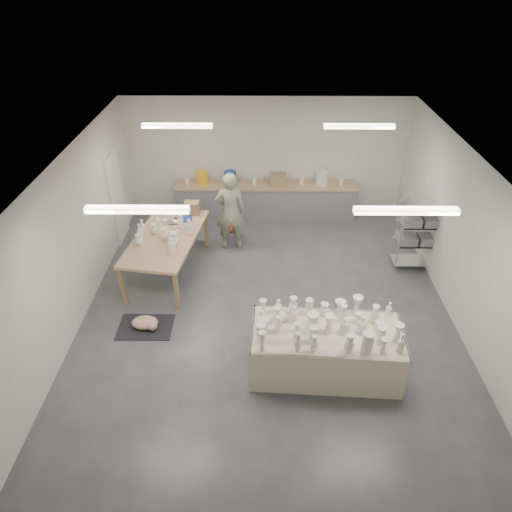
{
  "coord_description": "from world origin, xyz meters",
  "views": [
    {
      "loc": [
        -0.15,
        -6.9,
        5.83
      ],
      "look_at": [
        -0.22,
        0.2,
        1.05
      ],
      "focal_mm": 32.0,
      "sensor_mm": 36.0,
      "label": 1
    }
  ],
  "objects_px": {
    "drying_table": "(325,349)",
    "work_table": "(168,234)",
    "red_stool": "(232,229)",
    "potter": "(230,211)"
  },
  "relations": [
    {
      "from": "potter",
      "to": "work_table",
      "type": "bearing_deg",
      "value": 31.44
    },
    {
      "from": "work_table",
      "to": "potter",
      "type": "xyz_separation_m",
      "value": [
        1.24,
        0.95,
        0.01
      ]
    },
    {
      "from": "drying_table",
      "to": "red_stool",
      "type": "xyz_separation_m",
      "value": [
        -1.74,
        4.04,
        -0.15
      ]
    },
    {
      "from": "work_table",
      "to": "potter",
      "type": "bearing_deg",
      "value": 46.21
    },
    {
      "from": "drying_table",
      "to": "work_table",
      "type": "relative_size",
      "value": 0.95
    },
    {
      "from": "drying_table",
      "to": "potter",
      "type": "bearing_deg",
      "value": 118.04
    },
    {
      "from": "work_table",
      "to": "red_stool",
      "type": "distance_m",
      "value": 1.84
    },
    {
      "from": "drying_table",
      "to": "potter",
      "type": "distance_m",
      "value": 4.18
    },
    {
      "from": "potter",
      "to": "red_stool",
      "type": "relative_size",
      "value": 5.02
    },
    {
      "from": "red_stool",
      "to": "drying_table",
      "type": "bearing_deg",
      "value": -66.73
    }
  ]
}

